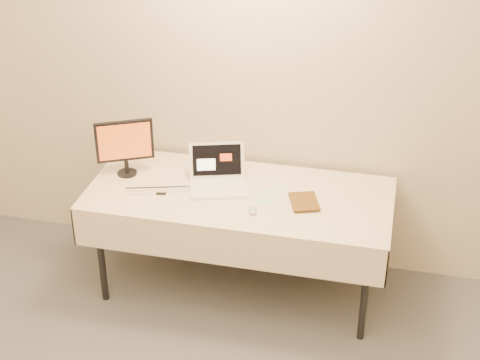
% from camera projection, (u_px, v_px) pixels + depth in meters
% --- Properties ---
extents(back_wall, '(4.00, 0.10, 2.70)m').
position_uv_depth(back_wall, '(256.00, 72.00, 4.56)').
color(back_wall, beige).
rests_on(back_wall, ground).
extents(table, '(1.86, 0.81, 0.74)m').
position_uv_depth(table, '(239.00, 201.00, 4.51)').
color(table, black).
rests_on(table, ground).
extents(laptop, '(0.42, 0.40, 0.23)m').
position_uv_depth(laptop, '(218.00, 177.00, 4.54)').
color(laptop, white).
rests_on(laptop, table).
extents(monitor, '(0.33, 0.18, 0.37)m').
position_uv_depth(monitor, '(125.00, 143.00, 4.58)').
color(monitor, black).
rests_on(monitor, table).
extents(book, '(0.16, 0.07, 0.21)m').
position_uv_depth(book, '(291.00, 189.00, 4.31)').
color(book, '#8B5919').
rests_on(book, table).
extents(alarm_clock, '(0.13, 0.07, 0.05)m').
position_uv_depth(alarm_clock, '(202.00, 166.00, 4.73)').
color(alarm_clock, black).
rests_on(alarm_clock, table).
extents(clicker, '(0.08, 0.11, 0.02)m').
position_uv_depth(clicker, '(253.00, 210.00, 4.29)').
color(clicker, '#B9B9BC').
rests_on(clicker, table).
extents(paper_form, '(0.20, 0.28, 0.00)m').
position_uv_depth(paper_form, '(271.00, 194.00, 4.46)').
color(paper_form, '#B8E4B5').
rests_on(paper_form, table).
extents(usb_dongle, '(0.06, 0.03, 0.01)m').
position_uv_depth(usb_dongle, '(161.00, 194.00, 4.46)').
color(usb_dongle, black).
rests_on(usb_dongle, table).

